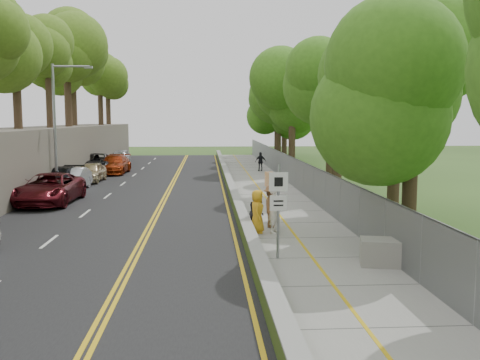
# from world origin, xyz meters

# --- Properties ---
(ground) EXTENTS (140.00, 140.00, 0.00)m
(ground) POSITION_xyz_m (0.00, 0.00, 0.00)
(ground) COLOR #33511E
(ground) RESTS_ON ground
(road) EXTENTS (11.20, 66.00, 0.04)m
(road) POSITION_xyz_m (-5.40, 15.00, 0.02)
(road) COLOR black
(road) RESTS_ON ground
(sidewalk) EXTENTS (4.20, 66.00, 0.05)m
(sidewalk) POSITION_xyz_m (2.55, 15.00, 0.03)
(sidewalk) COLOR gray
(sidewalk) RESTS_ON ground
(jersey_barrier) EXTENTS (0.42, 66.00, 0.60)m
(jersey_barrier) POSITION_xyz_m (0.25, 15.00, 0.30)
(jersey_barrier) COLOR #8BD536
(jersey_barrier) RESTS_ON ground
(rock_embankment) EXTENTS (5.00, 66.00, 4.00)m
(rock_embankment) POSITION_xyz_m (-13.50, 15.00, 2.00)
(rock_embankment) COLOR #595147
(rock_embankment) RESTS_ON ground
(chainlink_fence) EXTENTS (0.04, 66.00, 2.00)m
(chainlink_fence) POSITION_xyz_m (4.65, 15.00, 1.00)
(chainlink_fence) COLOR slate
(chainlink_fence) RESTS_ON ground
(trees_embankment) EXTENTS (6.40, 66.00, 13.00)m
(trees_embankment) POSITION_xyz_m (-13.00, 15.00, 10.50)
(trees_embankment) COLOR #588121
(trees_embankment) RESTS_ON rock_embankment
(trees_fenceside) EXTENTS (7.00, 66.00, 14.00)m
(trees_fenceside) POSITION_xyz_m (7.00, 15.00, 7.00)
(trees_fenceside) COLOR #468420
(trees_fenceside) RESTS_ON ground
(streetlight) EXTENTS (2.52, 0.22, 8.00)m
(streetlight) POSITION_xyz_m (-10.46, 14.00, 4.64)
(streetlight) COLOR gray
(streetlight) RESTS_ON ground
(signpost) EXTENTS (0.62, 0.09, 3.10)m
(signpost) POSITION_xyz_m (1.05, -3.02, 1.96)
(signpost) COLOR gray
(signpost) RESTS_ON sidewalk
(construction_barrel) EXTENTS (0.60, 0.60, 0.98)m
(construction_barrel) POSITION_xyz_m (3.00, 16.00, 0.54)
(construction_barrel) COLOR orange
(construction_barrel) RESTS_ON sidewalk
(concrete_block) EXTENTS (1.42, 1.18, 0.83)m
(concrete_block) POSITION_xyz_m (4.17, -4.00, 0.46)
(concrete_block) COLOR gray
(concrete_block) RESTS_ON sidewalk
(car_2) EXTENTS (2.88, 5.98, 1.64)m
(car_2) POSITION_xyz_m (-9.79, 9.21, 0.86)
(car_2) COLOR #591118
(car_2) RESTS_ON road
(car_3) EXTENTS (2.37, 5.30, 1.51)m
(car_3) POSITION_xyz_m (-10.60, 14.45, 0.80)
(car_3) COLOR black
(car_3) RESTS_ON road
(car_4) EXTENTS (1.84, 4.26, 1.43)m
(car_4) POSITION_xyz_m (-9.72, 19.35, 0.76)
(car_4) COLOR tan
(car_4) RESTS_ON road
(car_5) EXTENTS (1.70, 4.40, 1.43)m
(car_5) POSITION_xyz_m (-9.91, 14.68, 0.75)
(car_5) COLOR #B7B9BF
(car_5) RESTS_ON road
(car_6) EXTENTS (2.81, 6.04, 1.67)m
(car_6) POSITION_xyz_m (-10.60, 25.50, 0.88)
(car_6) COLOR black
(car_6) RESTS_ON road
(car_7) EXTENTS (2.36, 5.41, 1.55)m
(car_7) POSITION_xyz_m (-9.00, 25.31, 0.81)
(car_7) COLOR #982E0D
(car_7) RESTS_ON road
(car_8) EXTENTS (1.90, 4.21, 1.40)m
(car_8) POSITION_xyz_m (-10.27, 36.52, 0.74)
(car_8) COLOR silver
(car_8) RESTS_ON road
(painter_0) EXTENTS (0.65, 0.91, 1.75)m
(painter_0) POSITION_xyz_m (0.75, 1.00, 0.92)
(painter_0) COLOR gold
(painter_0) RESTS_ON sidewalk
(painter_1) EXTENTS (0.71, 0.83, 1.93)m
(painter_1) POSITION_xyz_m (1.45, 1.00, 1.01)
(painter_1) COLOR white
(painter_1) RESTS_ON sidewalk
(painter_2) EXTENTS (0.81, 0.93, 1.63)m
(painter_2) POSITION_xyz_m (0.75, 1.23, 0.86)
(painter_2) COLOR black
(painter_2) RESTS_ON sidewalk
(painter_3) EXTENTS (0.96, 1.30, 1.80)m
(painter_3) POSITION_xyz_m (1.45, 2.08, 0.95)
(painter_3) COLOR brown
(painter_3) RESTS_ON sidewalk
(person_far) EXTENTS (1.02, 0.52, 1.67)m
(person_far) POSITION_xyz_m (3.51, 26.59, 0.89)
(person_far) COLOR black
(person_far) RESTS_ON sidewalk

